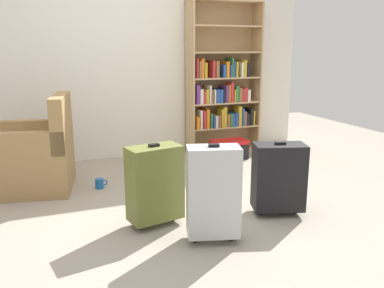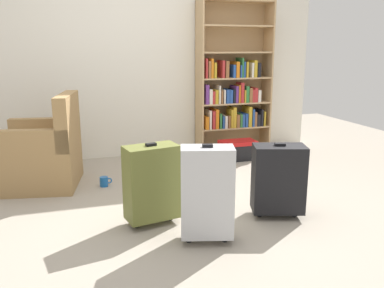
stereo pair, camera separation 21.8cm
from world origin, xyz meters
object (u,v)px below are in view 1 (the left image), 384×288
at_px(bookshelf, 222,86).
at_px(suitcase_silver, 213,192).
at_px(storage_box, 229,149).
at_px(armchair, 37,157).
at_px(mug, 100,184).
at_px(suitcase_black, 279,177).
at_px(suitcase_olive, 155,183).

relative_size(bookshelf, suitcase_silver, 2.67).
bearing_deg(bookshelf, storage_box, -101.68).
xyz_separation_m(armchair, suitcase_silver, (1.12, -1.59, 0.05)).
relative_size(bookshelf, mug, 15.67).
bearing_deg(bookshelf, suitcase_black, -102.57).
height_order(bookshelf, suitcase_silver, bookshelf).
relative_size(armchair, storage_box, 2.08).
distance_m(bookshelf, suitcase_silver, 2.62).
height_order(storage_box, suitcase_silver, suitcase_silver).
relative_size(armchair, suitcase_olive, 1.41).
height_order(bookshelf, storage_box, bookshelf).
relative_size(bookshelf, suitcase_olive, 2.94).
xyz_separation_m(armchair, mug, (0.54, -0.20, -0.27)).
distance_m(mug, suitcase_olive, 1.06).
xyz_separation_m(storage_box, suitcase_black, (-0.37, -1.65, 0.19)).
height_order(storage_box, suitcase_olive, suitcase_olive).
distance_m(mug, suitcase_silver, 1.54).
bearing_deg(mug, storage_box, 17.14).
relative_size(mug, suitcase_black, 0.20).
height_order(bookshelf, suitcase_black, bookshelf).
xyz_separation_m(bookshelf, suitcase_silver, (-1.15, -2.31, -0.48)).
height_order(storage_box, suitcase_black, suitcase_black).
bearing_deg(suitcase_silver, armchair, 125.10).
distance_m(bookshelf, suitcase_black, 2.18).
bearing_deg(armchair, storage_box, 7.88).
distance_m(storage_box, suitcase_black, 1.70).
bearing_deg(storage_box, suitcase_silver, -119.20).
distance_m(armchair, mug, 0.64).
bearing_deg(suitcase_silver, mug, 112.49).
distance_m(bookshelf, storage_box, 0.84).
xyz_separation_m(armchair, storage_box, (2.18, 0.30, -0.19)).
xyz_separation_m(armchair, suitcase_black, (1.80, -1.35, 0.00)).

